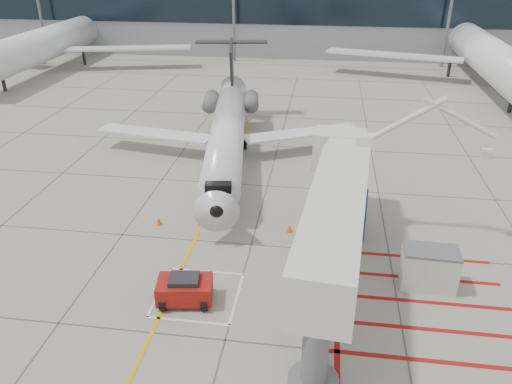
# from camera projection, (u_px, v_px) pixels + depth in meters

# --- Properties ---
(ground_plane) EXTENTS (260.00, 260.00, 0.00)m
(ground_plane) POSITION_uv_depth(u_px,v_px,m) (240.00, 286.00, 26.02)
(ground_plane) COLOR gray
(ground_plane) RESTS_ON ground
(regional_jet) EXTENTS (26.88, 31.94, 7.58)m
(regional_jet) POSITION_uv_depth(u_px,v_px,m) (225.00, 126.00, 37.01)
(regional_jet) COLOR silver
(regional_jet) RESTS_ON ground_plane
(jet_bridge) EXTENTS (10.28, 18.86, 7.25)m
(jet_bridge) POSITION_uv_depth(u_px,v_px,m) (334.00, 230.00, 24.04)
(jet_bridge) COLOR silver
(jet_bridge) RESTS_ON ground_plane
(pushback_tug) EXTENTS (2.89, 2.04, 1.56)m
(pushback_tug) POSITION_uv_depth(u_px,v_px,m) (185.00, 289.00, 24.57)
(pushback_tug) COLOR maroon
(pushback_tug) RESTS_ON ground_plane
(baggage_cart) EXTENTS (2.10, 1.78, 1.13)m
(baggage_cart) POSITION_uv_depth(u_px,v_px,m) (321.00, 224.00, 30.61)
(baggage_cart) COLOR #4F4F54
(baggage_cart) RESTS_ON ground_plane
(ground_power_unit) EXTENTS (2.80, 1.70, 2.17)m
(ground_power_unit) POSITION_uv_depth(u_px,v_px,m) (429.00, 268.00, 25.60)
(ground_power_unit) COLOR silver
(ground_power_unit) RESTS_ON ground_plane
(cone_nose) EXTENTS (0.40, 0.40, 0.55)m
(cone_nose) POSITION_uv_depth(u_px,v_px,m) (159.00, 221.00, 31.51)
(cone_nose) COLOR #F55E0C
(cone_nose) RESTS_ON ground_plane
(cone_side) EXTENTS (0.38, 0.38, 0.52)m
(cone_side) POSITION_uv_depth(u_px,v_px,m) (289.00, 228.00, 30.76)
(cone_side) COLOR #FF5F0D
(cone_side) RESTS_ON ground_plane
(terminal_building) EXTENTS (180.00, 28.00, 14.00)m
(terminal_building) POSITION_uv_depth(u_px,v_px,m) (368.00, 2.00, 83.50)
(terminal_building) COLOR gray
(terminal_building) RESTS_ON ground_plane
(terminal_glass_band) EXTENTS (180.00, 0.10, 6.00)m
(terminal_glass_band) POSITION_uv_depth(u_px,v_px,m) (375.00, 5.00, 70.63)
(terminal_glass_band) COLOR black
(terminal_glass_band) RESTS_ON ground_plane
(bg_aircraft_b) EXTENTS (38.11, 42.34, 12.70)m
(bg_aircraft_b) POSITION_uv_depth(u_px,v_px,m) (49.00, 21.00, 68.06)
(bg_aircraft_b) COLOR silver
(bg_aircraft_b) RESTS_ON ground_plane
(bg_aircraft_c) EXTENTS (38.93, 43.26, 12.98)m
(bg_aircraft_c) POSITION_uv_depth(u_px,v_px,m) (488.00, 29.00, 60.89)
(bg_aircraft_c) COLOR silver
(bg_aircraft_c) RESTS_ON ground_plane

